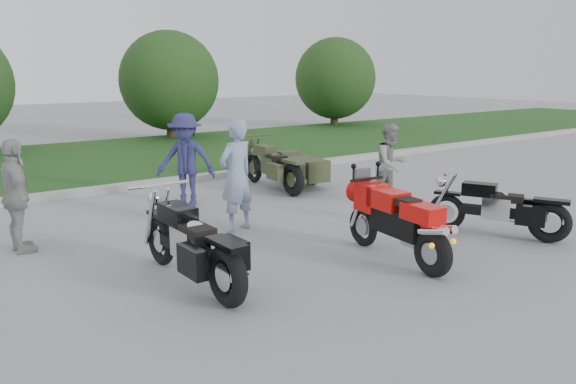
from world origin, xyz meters
TOP-DOWN VIEW (x-y plane):
  - ground at (0.00, 0.00)m, footprint 80.00×80.00m
  - curb at (0.00, 6.00)m, footprint 60.00×0.30m
  - grass_strip at (0.00, 10.15)m, footprint 60.00×8.00m
  - tree_mid_right at (4.00, 13.50)m, footprint 3.60×3.60m
  - tree_far_right at (12.00, 13.50)m, footprint 3.60×3.60m
  - sportbike_red at (0.79, -0.79)m, footprint 0.52×2.11m
  - cruiser_left at (-1.90, 0.04)m, footprint 0.42×2.46m
  - cruiser_right at (2.99, -0.97)m, footprint 1.09×2.02m
  - cruiser_sidecar at (2.54, 4.05)m, footprint 1.29×2.44m
  - person_stripe at (-0.21, 1.85)m, footprint 0.75×0.57m
  - person_grey at (3.22, 1.67)m, footprint 0.79×0.63m
  - person_denim at (-0.10, 3.92)m, footprint 1.30×1.29m
  - person_back at (-3.35, 2.74)m, footprint 0.44×0.99m

SIDE VIEW (x-z plane):
  - ground at x=0.00m, z-range 0.00..0.00m
  - grass_strip at x=0.00m, z-range 0.00..0.14m
  - curb at x=0.00m, z-range 0.00..0.15m
  - cruiser_right at x=2.99m, z-range 0.01..0.85m
  - cruiser_sidecar at x=2.54m, z-range -0.03..0.91m
  - cruiser_left at x=-1.90m, z-range 0.01..0.96m
  - sportbike_red at x=0.79m, z-range 0.09..1.09m
  - person_grey at x=3.22m, z-range 0.00..1.60m
  - person_back at x=-3.35m, z-range 0.00..1.67m
  - person_denim at x=-0.10m, z-range 0.00..1.80m
  - person_stripe at x=-0.21m, z-range 0.00..1.84m
  - tree_mid_right at x=4.00m, z-range 0.19..4.19m
  - tree_far_right at x=12.00m, z-range 0.19..4.19m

